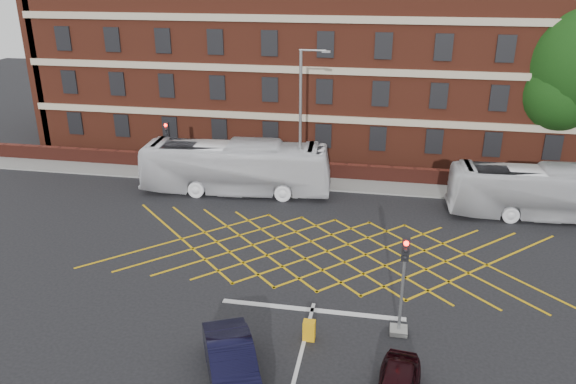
% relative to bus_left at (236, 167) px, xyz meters
% --- Properties ---
extents(ground, '(120.00, 120.00, 0.00)m').
position_rel_bus_left_xyz_m(ground, '(6.89, -9.29, -1.71)').
color(ground, black).
rests_on(ground, ground).
extents(victorian_building, '(51.00, 12.17, 20.40)m').
position_rel_bus_left_xyz_m(victorian_building, '(7.14, 12.71, 6.12)').
color(victorian_building, '#5F2618').
rests_on(victorian_building, ground).
extents(boundary_wall, '(56.00, 0.50, 1.10)m').
position_rel_bus_left_xyz_m(boundary_wall, '(6.89, 3.71, -1.16)').
color(boundary_wall, '#4D1C14').
rests_on(boundary_wall, ground).
extents(far_pavement, '(60.00, 3.00, 0.12)m').
position_rel_bus_left_xyz_m(far_pavement, '(6.89, 2.71, -1.65)').
color(far_pavement, slate).
rests_on(far_pavement, ground).
extents(box_junction_hatching, '(8.22, 8.22, 0.02)m').
position_rel_bus_left_xyz_m(box_junction_hatching, '(6.89, -7.29, -1.70)').
color(box_junction_hatching, '#CC990C').
rests_on(box_junction_hatching, ground).
extents(stop_line, '(8.00, 0.30, 0.02)m').
position_rel_bus_left_xyz_m(stop_line, '(6.89, -12.79, -1.70)').
color(stop_line, silver).
rests_on(stop_line, ground).
extents(bus_left, '(12.46, 3.72, 3.42)m').
position_rel_bus_left_xyz_m(bus_left, '(0.00, 0.00, 0.00)').
color(bus_left, silver).
rests_on(bus_left, ground).
extents(bus_right, '(11.36, 3.14, 3.14)m').
position_rel_bus_left_xyz_m(bus_right, '(19.02, -0.58, -0.14)').
color(bus_right, silver).
rests_on(bus_right, ground).
extents(car_navy, '(3.42, 4.93, 1.54)m').
position_rel_bus_left_xyz_m(car_navy, '(4.73, -17.78, -0.94)').
color(car_navy, black).
rests_on(car_navy, ground).
extents(traffic_light_near, '(0.70, 0.70, 4.27)m').
position_rel_bus_left_xyz_m(traffic_light_near, '(10.57, -13.75, 0.05)').
color(traffic_light_near, slate).
rests_on(traffic_light_near, ground).
extents(traffic_light_far, '(0.70, 0.70, 4.27)m').
position_rel_bus_left_xyz_m(traffic_light_far, '(-4.88, 0.79, 0.05)').
color(traffic_light_far, slate).
rests_on(traffic_light_far, ground).
extents(street_lamp, '(2.25, 1.00, 9.32)m').
position_rel_bus_left_xyz_m(street_lamp, '(4.28, 0.16, 1.53)').
color(street_lamp, slate).
rests_on(street_lamp, ground).
extents(direction_signs, '(1.10, 0.16, 2.20)m').
position_rel_bus_left_xyz_m(direction_signs, '(-5.21, 1.62, -0.33)').
color(direction_signs, gray).
rests_on(direction_signs, ground).
extents(utility_cabinet, '(0.48, 0.36, 0.85)m').
position_rel_bus_left_xyz_m(utility_cabinet, '(7.06, -14.84, -1.29)').
color(utility_cabinet, '#E79F0D').
rests_on(utility_cabinet, ground).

